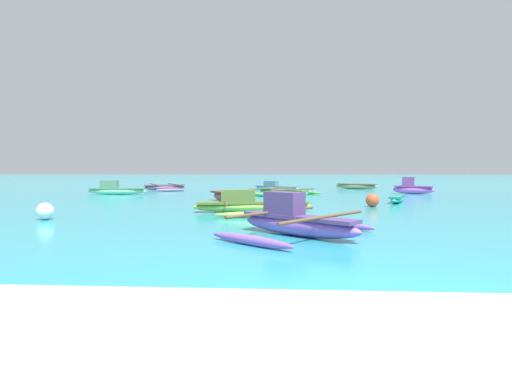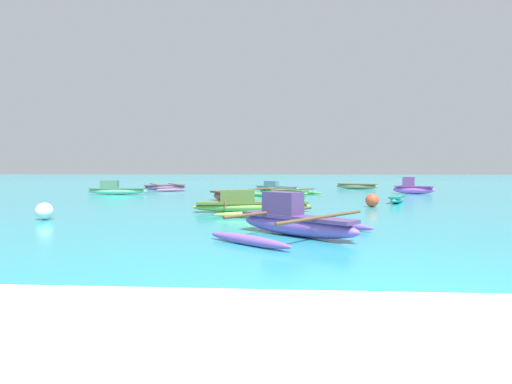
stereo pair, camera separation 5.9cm
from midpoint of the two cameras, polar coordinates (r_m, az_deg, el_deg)
ground_plane at (r=3.93m, az=24.68°, el=-18.87°), size 240.00×240.00×0.00m
moored_boat_0 at (r=28.29m, az=2.91°, el=0.71°), size 3.36×2.83×0.66m
moored_boat_1 at (r=30.98m, az=14.24°, el=0.83°), size 3.06×1.94×0.42m
moored_boat_2 at (r=25.91m, az=21.54°, el=0.55°), size 2.42×1.43×1.02m
moored_boat_3 at (r=18.50m, az=-4.43°, el=-0.56°), size 1.72×2.36×0.45m
moored_boat_4 at (r=13.74m, az=-0.74°, el=-1.83°), size 4.18×3.86×0.77m
moored_boat_5 at (r=23.02m, az=3.85°, el=-0.00°), size 4.67×4.63×0.39m
moored_boat_6 at (r=8.90m, az=5.65°, el=-4.24°), size 3.72×3.86×0.96m
moored_boat_7 at (r=29.39m, az=-12.84°, el=0.68°), size 3.84×4.85×0.44m
moored_boat_8 at (r=18.86m, az=19.60°, el=-0.89°), size 1.39×2.47×0.30m
moored_boat_9 at (r=24.88m, az=-19.33°, el=0.34°), size 3.56×0.67×0.83m
mooring_buoy_0 at (r=16.32m, az=16.35°, el=-1.13°), size 0.52×0.52×0.52m
mooring_buoy_2 at (r=13.17m, az=-27.88°, el=-2.44°), size 0.50×0.50×0.50m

